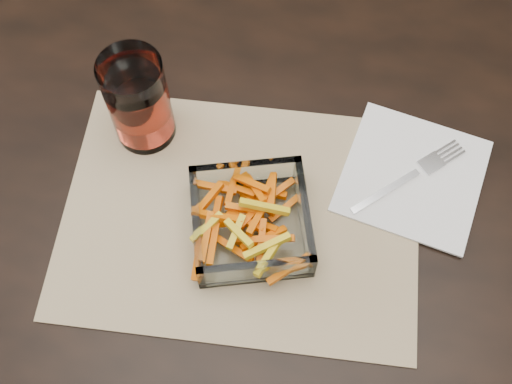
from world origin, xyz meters
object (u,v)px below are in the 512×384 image
dining_table (283,244)px  glass_bowl (251,223)px  tumbler (139,103)px  fork (411,175)px

dining_table → glass_bowl: size_ratio=9.24×
dining_table → glass_bowl: bearing=-149.2°
glass_bowl → tumbler: (-0.17, 0.12, 0.04)m
fork → dining_table: bearing=-103.2°
tumbler → fork: tumbler is taller
glass_bowl → dining_table: bearing=30.8°
fork → tumbler: bearing=-134.3°
tumbler → fork: 0.36m
glass_bowl → fork: bearing=29.7°
dining_table → tumbler: tumbler is taller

